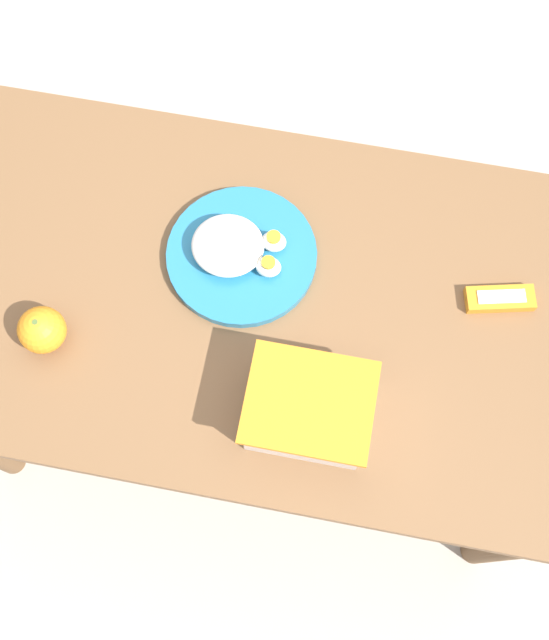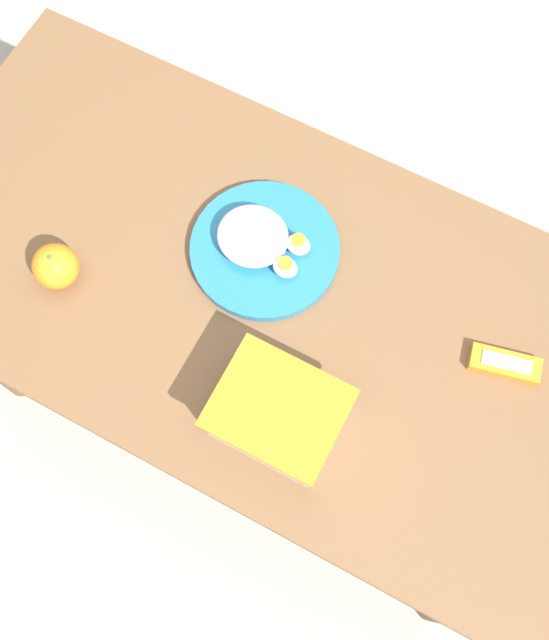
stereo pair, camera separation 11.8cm
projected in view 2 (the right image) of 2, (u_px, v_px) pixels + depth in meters
name	position (u px, v px, depth m)	size (l,w,h in m)	color
ground_plane	(266.00, 399.00, 1.93)	(10.00, 10.00, 0.00)	#B2A899
table	(262.00, 318.00, 1.35)	(1.27, 0.65, 0.74)	brown
food_container	(278.00, 415.00, 1.12)	(0.19, 0.16, 0.09)	white
orange_fruit	(56.00, 266.00, 1.20)	(0.08, 0.08, 0.08)	orange
rice_plate	(262.00, 246.00, 1.23)	(0.25, 0.25, 0.06)	teal
candy_bar	(505.00, 364.00, 1.18)	(0.12, 0.07, 0.02)	orange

